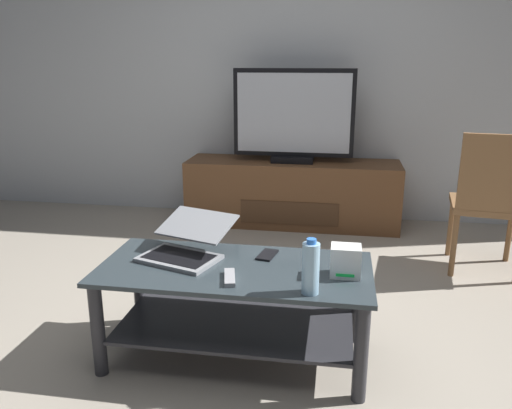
{
  "coord_description": "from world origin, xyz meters",
  "views": [
    {
      "loc": [
        0.42,
        -2.12,
        1.36
      ],
      "look_at": [
        -0.01,
        0.45,
        0.61
      ],
      "focal_mm": 35.61,
      "sensor_mm": 36.0,
      "label": 1
    }
  ],
  "objects_px": {
    "router_box": "(346,261)",
    "tv_remote": "(230,278)",
    "dining_chair": "(490,198)",
    "coffee_table": "(235,296)",
    "water_bottle_near": "(311,268)",
    "television": "(293,118)",
    "media_cabinet": "(292,193)",
    "laptop": "(186,244)",
    "cell_phone": "(267,255)"
  },
  "relations": [
    {
      "from": "router_box",
      "to": "tv_remote",
      "type": "bearing_deg",
      "value": -165.65
    },
    {
      "from": "dining_chair",
      "to": "router_box",
      "type": "distance_m",
      "value": 1.52
    },
    {
      "from": "coffee_table",
      "to": "dining_chair",
      "type": "relative_size",
      "value": 1.32
    },
    {
      "from": "coffee_table",
      "to": "router_box",
      "type": "height_order",
      "value": "router_box"
    },
    {
      "from": "water_bottle_near",
      "to": "television",
      "type": "bearing_deg",
      "value": 97.22
    },
    {
      "from": "coffee_table",
      "to": "television",
      "type": "relative_size",
      "value": 1.26
    },
    {
      "from": "media_cabinet",
      "to": "television",
      "type": "bearing_deg",
      "value": -90.0
    },
    {
      "from": "router_box",
      "to": "water_bottle_near",
      "type": "height_order",
      "value": "water_bottle_near"
    },
    {
      "from": "dining_chair",
      "to": "laptop",
      "type": "relative_size",
      "value": 1.96
    },
    {
      "from": "television",
      "to": "dining_chair",
      "type": "relative_size",
      "value": 1.05
    },
    {
      "from": "coffee_table",
      "to": "laptop",
      "type": "relative_size",
      "value": 2.58
    },
    {
      "from": "television",
      "to": "dining_chair",
      "type": "xyz_separation_m",
      "value": [
        1.33,
        -0.82,
        -0.38
      ]
    },
    {
      "from": "coffee_table",
      "to": "water_bottle_near",
      "type": "xyz_separation_m",
      "value": [
        0.35,
        -0.21,
        0.25
      ]
    },
    {
      "from": "television",
      "to": "dining_chair",
      "type": "height_order",
      "value": "television"
    },
    {
      "from": "coffee_table",
      "to": "laptop",
      "type": "height_order",
      "value": "laptop"
    },
    {
      "from": "router_box",
      "to": "cell_phone",
      "type": "xyz_separation_m",
      "value": [
        -0.36,
        0.17,
        -0.06
      ]
    },
    {
      "from": "television",
      "to": "water_bottle_near",
      "type": "height_order",
      "value": "television"
    },
    {
      "from": "water_bottle_near",
      "to": "cell_phone",
      "type": "height_order",
      "value": "water_bottle_near"
    },
    {
      "from": "water_bottle_near",
      "to": "router_box",
      "type": "bearing_deg",
      "value": 54.41
    },
    {
      "from": "router_box",
      "to": "water_bottle_near",
      "type": "relative_size",
      "value": 0.59
    },
    {
      "from": "television",
      "to": "media_cabinet",
      "type": "bearing_deg",
      "value": 90.0
    },
    {
      "from": "dining_chair",
      "to": "tv_remote",
      "type": "distance_m",
      "value": 1.94
    },
    {
      "from": "television",
      "to": "tv_remote",
      "type": "bearing_deg",
      "value": -91.57
    },
    {
      "from": "media_cabinet",
      "to": "tv_remote",
      "type": "xyz_separation_m",
      "value": [
        -0.06,
        -2.19,
        0.2
      ]
    },
    {
      "from": "laptop",
      "to": "water_bottle_near",
      "type": "relative_size",
      "value": 2.07
    },
    {
      "from": "media_cabinet",
      "to": "laptop",
      "type": "bearing_deg",
      "value": -99.25
    },
    {
      "from": "dining_chair",
      "to": "water_bottle_near",
      "type": "xyz_separation_m",
      "value": [
        -1.04,
        -1.42,
        0.05
      ]
    },
    {
      "from": "tv_remote",
      "to": "coffee_table",
      "type": "bearing_deg",
      "value": 80.15
    },
    {
      "from": "television",
      "to": "laptop",
      "type": "relative_size",
      "value": 2.05
    },
    {
      "from": "television",
      "to": "cell_phone",
      "type": "bearing_deg",
      "value": -88.19
    },
    {
      "from": "coffee_table",
      "to": "media_cabinet",
      "type": "height_order",
      "value": "media_cabinet"
    },
    {
      "from": "media_cabinet",
      "to": "water_bottle_near",
      "type": "relative_size",
      "value": 7.64
    },
    {
      "from": "coffee_table",
      "to": "media_cabinet",
      "type": "xyz_separation_m",
      "value": [
        0.07,
        2.05,
        -0.04
      ]
    },
    {
      "from": "television",
      "to": "router_box",
      "type": "xyz_separation_m",
      "value": [
        0.42,
        -2.05,
        -0.38
      ]
    },
    {
      "from": "dining_chair",
      "to": "cell_phone",
      "type": "height_order",
      "value": "dining_chair"
    },
    {
      "from": "dining_chair",
      "to": "water_bottle_near",
      "type": "bearing_deg",
      "value": -126.32
    },
    {
      "from": "dining_chair",
      "to": "water_bottle_near",
      "type": "distance_m",
      "value": 1.76
    },
    {
      "from": "laptop",
      "to": "tv_remote",
      "type": "xyz_separation_m",
      "value": [
        0.26,
        -0.23,
        -0.05
      ]
    },
    {
      "from": "coffee_table",
      "to": "dining_chair",
      "type": "height_order",
      "value": "dining_chair"
    },
    {
      "from": "media_cabinet",
      "to": "router_box",
      "type": "height_order",
      "value": "router_box"
    },
    {
      "from": "water_bottle_near",
      "to": "tv_remote",
      "type": "bearing_deg",
      "value": 168.46
    },
    {
      "from": "coffee_table",
      "to": "laptop",
      "type": "xyz_separation_m",
      "value": [
        -0.25,
        0.09,
        0.2
      ]
    },
    {
      "from": "coffee_table",
      "to": "television",
      "type": "xyz_separation_m",
      "value": [
        0.07,
        2.03,
        0.59
      ]
    },
    {
      "from": "television",
      "to": "water_bottle_near",
      "type": "xyz_separation_m",
      "value": [
        0.28,
        -2.24,
        -0.33
      ]
    },
    {
      "from": "laptop",
      "to": "media_cabinet",
      "type": "bearing_deg",
      "value": 80.75
    },
    {
      "from": "tv_remote",
      "to": "laptop",
      "type": "bearing_deg",
      "value": 124.9
    },
    {
      "from": "media_cabinet",
      "to": "cell_phone",
      "type": "height_order",
      "value": "media_cabinet"
    },
    {
      "from": "coffee_table",
      "to": "cell_phone",
      "type": "bearing_deg",
      "value": 50.61
    },
    {
      "from": "coffee_table",
      "to": "water_bottle_near",
      "type": "height_order",
      "value": "water_bottle_near"
    },
    {
      "from": "dining_chair",
      "to": "cell_phone",
      "type": "xyz_separation_m",
      "value": [
        -1.27,
        -1.06,
        -0.05
      ]
    }
  ]
}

